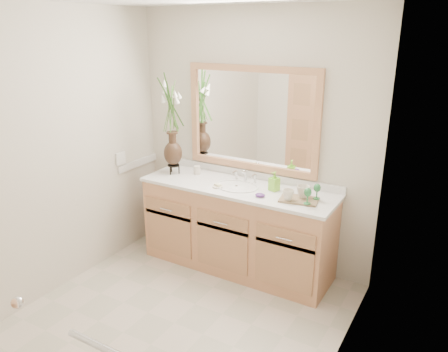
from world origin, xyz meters
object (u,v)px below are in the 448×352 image
Objects in this scene: tumbler at (197,170)px; tray at (299,200)px; soap_bottle at (274,182)px; flower_vase at (171,114)px.

tumbler is 1.14m from tray.
tumbler is at bearing 162.30° from tray.
soap_bottle is (0.85, -0.03, 0.04)m from tumbler.
tray is at bearing -2.19° from flower_vase.
soap_bottle is at bearing 147.01° from tray.
tray is at bearing -5.45° from soap_bottle.
tumbler is 0.26× the size of tray.
tray is (0.28, -0.12, -0.07)m from soap_bottle.
flower_vase is at bearing 167.79° from tray.
tumbler is 0.53× the size of soap_bottle.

